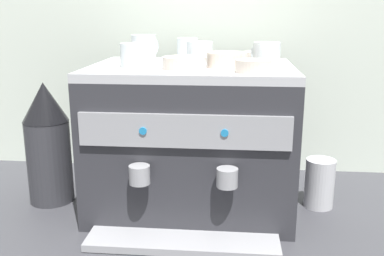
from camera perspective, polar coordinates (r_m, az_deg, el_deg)
name	(u,v)px	position (r m, az deg, el deg)	size (l,w,h in m)	color
ground_plane	(192,203)	(1.47, 0.00, -9.68)	(4.00, 4.00, 0.00)	#38383D
tiled_backsplash_wall	(201,30)	(1.70, 1.19, 12.48)	(2.80, 0.03, 1.08)	silver
espresso_machine	(192,138)	(1.39, -0.02, -1.31)	(0.61, 0.56, 0.45)	#2D2D33
ceramic_cup_0	(199,52)	(1.39, 0.93, 9.70)	(0.08, 0.12, 0.07)	silver
ceramic_cup_1	(266,55)	(1.31, 9.48, 9.29)	(0.08, 0.11, 0.07)	silver
ceramic_cup_2	(135,55)	(1.31, -7.41, 9.30)	(0.08, 0.12, 0.07)	silver
ceramic_cup_3	(187,49)	(1.46, -0.60, 10.08)	(0.07, 0.11, 0.07)	silver
ceramic_cup_4	(145,48)	(1.48, -6.14, 10.25)	(0.08, 0.12, 0.08)	silver
ceramic_bowl_0	(261,57)	(1.43, 8.83, 8.98)	(0.11, 0.11, 0.03)	beige
ceramic_bowl_1	(227,60)	(1.30, 4.53, 8.71)	(0.12, 0.12, 0.04)	beige
ceramic_bowl_2	(184,63)	(1.26, -1.01, 8.36)	(0.12, 0.12, 0.03)	beige
ceramic_bowl_3	(253,66)	(1.20, 7.91, 7.86)	(0.10, 0.10, 0.03)	beige
coffee_grinder	(48,143)	(1.50, -18.09, -1.82)	(0.14, 0.14, 0.40)	#333338
milk_pitcher	(320,183)	(1.48, 16.11, -6.83)	(0.09, 0.09, 0.16)	#B7B7BC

